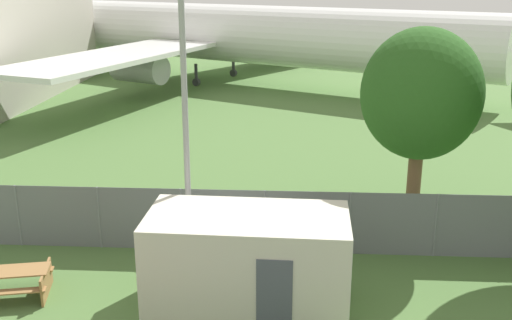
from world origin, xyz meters
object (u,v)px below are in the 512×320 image
tree_left_of_cabin (421,95)px  portable_cabin (248,261)px  airplane (231,34)px  picnic_bench_open_grass (10,280)px

tree_left_of_cabin → portable_cabin: bearing=-137.2°
airplane → portable_cabin: bearing=-55.7°
portable_cabin → picnic_bench_open_grass: (-6.25, 0.07, -0.77)m
picnic_bench_open_grass → tree_left_of_cabin: (11.20, 4.51, 4.16)m
portable_cabin → picnic_bench_open_grass: bearing=-178.8°
portable_cabin → picnic_bench_open_grass: portable_cabin is taller
picnic_bench_open_grass → portable_cabin: bearing=-0.6°
portable_cabin → tree_left_of_cabin: 7.55m
portable_cabin → picnic_bench_open_grass: size_ratio=2.27×
airplane → picnic_bench_open_grass: bearing=-66.6°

